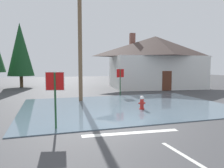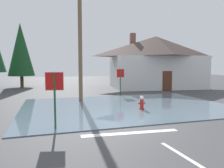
{
  "view_description": "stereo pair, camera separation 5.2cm",
  "coord_description": "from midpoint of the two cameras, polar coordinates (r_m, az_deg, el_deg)",
  "views": [
    {
      "loc": [
        -3.44,
        -9.11,
        2.59
      ],
      "look_at": [
        0.67,
        4.39,
        1.35
      ],
      "focal_mm": 34.31,
      "sensor_mm": 36.0,
      "label": 1
    },
    {
      "loc": [
        -3.39,
        -9.12,
        2.59
      ],
      "look_at": [
        0.67,
        4.39,
        1.35
      ],
      "focal_mm": 34.31,
      "sensor_mm": 36.0,
      "label": 2
    }
  ],
  "objects": [
    {
      "name": "lane_stop_bar",
      "position": [
        8.44,
        5.02,
        -12.85
      ],
      "size": [
        3.81,
        0.6,
        0.01
      ],
      "primitive_type": "cube",
      "rotation": [
        0.0,
        0.0,
        -0.08
      ],
      "color": "silver",
      "rests_on": "ground"
    },
    {
      "name": "house",
      "position": [
        25.62,
        11.34,
        6.02
      ],
      "size": [
        11.36,
        8.55,
        6.39
      ],
      "color": "silver",
      "rests_on": "ground"
    },
    {
      "name": "ground_plane",
      "position": [
        10.08,
        3.52,
        -10.16
      ],
      "size": [
        80.0,
        80.0,
        0.1
      ],
      "primitive_type": "cube",
      "color": "#424244"
    },
    {
      "name": "flood_puddle",
      "position": [
        13.67,
        3.87,
        -5.82
      ],
      "size": [
        12.71,
        8.86,
        0.04
      ],
      "primitive_type": "cube",
      "color": "slate",
      "rests_on": "ground"
    },
    {
      "name": "lane_center_stripe",
      "position": [
        6.37,
        21.98,
        -19.3
      ],
      "size": [
        0.32,
        3.33,
        0.01
      ],
      "primitive_type": "cube",
      "rotation": [
        0.0,
        0.0,
        1.62
      ],
      "color": "silver",
      "rests_on": "ground"
    },
    {
      "name": "stop_sign_near",
      "position": [
        8.79,
        -15.1,
        -1.19
      ],
      "size": [
        0.73,
        0.19,
        2.33
      ],
      "color": "#1E4C28",
      "rests_on": "ground"
    },
    {
      "name": "pine_tree_tall_left",
      "position": [
        27.43,
        -23.3,
        8.43
      ],
      "size": [
        3.0,
        3.0,
        7.5
      ],
      "color": "#4C3823",
      "rests_on": "ground"
    },
    {
      "name": "utility_pole",
      "position": [
        15.58,
        -8.63,
        12.62
      ],
      "size": [
        1.6,
        0.28,
        8.97
      ],
      "color": "brown",
      "rests_on": "ground"
    },
    {
      "name": "stop_sign_far",
      "position": [
        18.05,
        2.12,
        1.99
      ],
      "size": [
        0.73,
        0.15,
        2.29
      ],
      "color": "#1E4C28",
      "rests_on": "ground"
    },
    {
      "name": "fire_hydrant",
      "position": [
        12.57,
        7.86,
        -5.03
      ],
      "size": [
        0.41,
        0.35,
        0.82
      ],
      "color": "#AD231E",
      "rests_on": "ground"
    }
  ]
}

